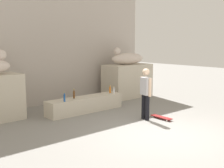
{
  "coord_description": "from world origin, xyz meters",
  "views": [
    {
      "loc": [
        -6.18,
        -4.81,
        2.54
      ],
      "look_at": [
        0.33,
        2.5,
        1.1
      ],
      "focal_mm": 47.17,
      "sensor_mm": 36.0,
      "label": 1
    }
  ],
  "objects": [
    {
      "name": "skateboard",
      "position": [
        1.25,
        1.11,
        0.06
      ],
      "size": [
        0.24,
        0.81,
        0.08
      ],
      "rotation": [
        0.0,
        0.0,
        4.66
      ],
      "color": "maroon",
      "rests_on": "ground_plane"
    },
    {
      "name": "ground_plane",
      "position": [
        0.0,
        0.0,
        0.0
      ],
      "size": [
        40.0,
        40.0,
        0.0
      ],
      "primitive_type": "plane",
      "color": "gray"
    },
    {
      "name": "skater",
      "position": [
        0.82,
        1.43,
        0.92
      ],
      "size": [
        0.27,
        0.53,
        1.67
      ],
      "rotation": [
        0.0,
        0.0,
        4.5
      ],
      "color": "black",
      "rests_on": "ground_plane"
    },
    {
      "name": "bottle_blue",
      "position": [
        -1.01,
        3.37,
        0.68
      ],
      "size": [
        0.06,
        0.06,
        0.32
      ],
      "color": "#194C99",
      "rests_on": "ledge_block"
    },
    {
      "name": "bottle_clear",
      "position": [
        1.27,
        3.45,
        0.65
      ],
      "size": [
        0.06,
        0.06,
        0.26
      ],
      "color": "silver",
      "rests_on": "ledge_block"
    },
    {
      "name": "bottle_orange",
      "position": [
        1.23,
        3.63,
        0.66
      ],
      "size": [
        0.07,
        0.07,
        0.29
      ],
      "color": "orange",
      "rests_on": "ledge_block"
    },
    {
      "name": "facade_wall",
      "position": [
        0.0,
        5.9,
        3.08
      ],
      "size": [
        9.25,
        0.6,
        6.16
      ],
      "primitive_type": "cube",
      "color": "#B4AAA1",
      "rests_on": "ground_plane"
    },
    {
      "name": "pedestal_right",
      "position": [
        3.13,
        4.6,
        0.74
      ],
      "size": [
        2.19,
        1.14,
        1.49
      ],
      "primitive_type": "cube",
      "color": "beige",
      "rests_on": "ground_plane"
    },
    {
      "name": "ledge_block",
      "position": [
        0.0,
        3.58,
        0.27
      ],
      "size": [
        3.01,
        0.63,
        0.54
      ],
      "primitive_type": "cube",
      "color": "beige",
      "rests_on": "ground_plane"
    },
    {
      "name": "statue_reclining_right",
      "position": [
        3.1,
        4.61,
        1.77
      ],
      "size": [
        1.68,
        0.88,
        0.78
      ],
      "rotation": [
        0.0,
        0.0,
        2.93
      ],
      "color": "beige",
      "rests_on": "pedestal_right"
    },
    {
      "name": "bottle_brown",
      "position": [
        -0.45,
        3.63,
        0.68
      ],
      "size": [
        0.07,
        0.07,
        0.33
      ],
      "color": "#593314",
      "rests_on": "ledge_block"
    }
  ]
}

